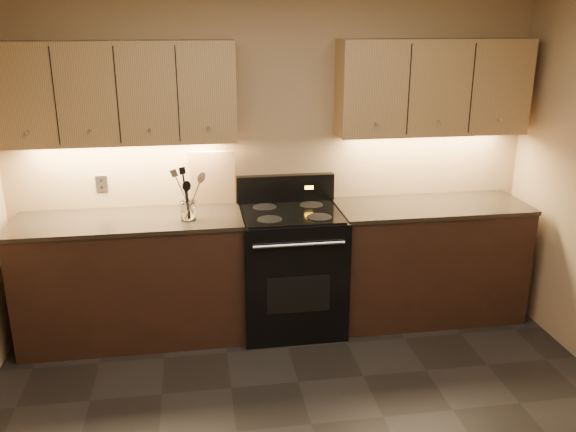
% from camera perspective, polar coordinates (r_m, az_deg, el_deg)
% --- Properties ---
extents(wall_back, '(4.00, 0.04, 2.60)m').
position_cam_1_polar(wall_back, '(4.69, -1.29, 5.83)').
color(wall_back, '#9E8B5D').
rests_on(wall_back, ground).
extents(counter_left, '(1.62, 0.62, 0.93)m').
position_cam_1_polar(counter_left, '(4.65, -14.32, -5.69)').
color(counter_left, black).
rests_on(counter_left, ground).
extents(counter_right, '(1.46, 0.62, 0.93)m').
position_cam_1_polar(counter_right, '(4.96, 12.93, -4.05)').
color(counter_right, black).
rests_on(counter_right, ground).
extents(stove, '(0.76, 0.68, 1.14)m').
position_cam_1_polar(stove, '(4.66, 0.29, -4.89)').
color(stove, black).
rests_on(stove, ground).
extents(upper_cab_left, '(1.60, 0.30, 0.70)m').
position_cam_1_polar(upper_cab_left, '(4.45, -15.51, 11.04)').
color(upper_cab_left, tan).
rests_on(upper_cab_left, wall_back).
extents(upper_cab_right, '(1.44, 0.30, 0.70)m').
position_cam_1_polar(upper_cab_right, '(4.77, 13.41, 11.65)').
color(upper_cab_right, tan).
rests_on(upper_cab_right, wall_back).
extents(outlet_plate, '(0.08, 0.01, 0.12)m').
position_cam_1_polar(outlet_plate, '(4.74, -17.05, 2.92)').
color(outlet_plate, '#B2B5BA').
rests_on(outlet_plate, wall_back).
extents(utensil_crock, '(0.12, 0.12, 0.13)m').
position_cam_1_polar(utensil_crock, '(4.38, -9.32, 0.47)').
color(utensil_crock, white).
rests_on(utensil_crock, counter_left).
extents(cutting_board, '(0.35, 0.14, 0.43)m').
position_cam_1_polar(cutting_board, '(4.64, -7.08, 3.57)').
color(cutting_board, tan).
rests_on(cutting_board, counter_left).
extents(wooden_spoon, '(0.19, 0.08, 0.34)m').
position_cam_1_polar(wooden_spoon, '(4.33, -9.68, 2.00)').
color(wooden_spoon, tan).
rests_on(wooden_spoon, utensil_crock).
extents(black_spoon, '(0.07, 0.16, 0.30)m').
position_cam_1_polar(black_spoon, '(4.36, -9.35, 1.80)').
color(black_spoon, black).
rests_on(black_spoon, utensil_crock).
extents(black_turner, '(0.14, 0.11, 0.39)m').
position_cam_1_polar(black_turner, '(4.32, -9.33, 2.24)').
color(black_turner, black).
rests_on(black_turner, utensil_crock).
extents(steel_spatula, '(0.23, 0.12, 0.39)m').
position_cam_1_polar(steel_spatula, '(4.34, -8.97, 2.34)').
color(steel_spatula, silver).
rests_on(steel_spatula, utensil_crock).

